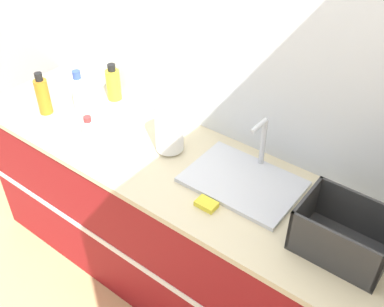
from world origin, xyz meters
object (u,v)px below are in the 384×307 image
bottle_amber (43,96)px  paper_towel_roll (169,127)px  dish_rack (344,236)px  bottle_yellow (113,84)px  bottle_white_spray (89,130)px  sink (244,179)px  bottle_clear (80,93)px

bottle_amber → paper_towel_roll: bearing=11.4°
dish_rack → bottle_amber: size_ratio=1.42×
paper_towel_roll → bottle_amber: paper_towel_roll is taller
bottle_yellow → bottle_amber: 0.38m
bottle_amber → bottle_white_spray: bearing=-5.0°
dish_rack → bottle_white_spray: (-1.26, -0.10, -0.01)m
paper_towel_roll → bottle_yellow: bearing=162.0°
bottle_white_spray → bottle_yellow: 0.41m
paper_towel_roll → bottle_white_spray: paper_towel_roll is taller
paper_towel_roll → bottle_yellow: paper_towel_roll is taller
sink → bottle_white_spray: size_ratio=3.49×
sink → bottle_white_spray: (-0.77, -0.20, 0.04)m
sink → dish_rack: 0.50m
dish_rack → bottle_white_spray: 1.27m
bottle_white_spray → bottle_amber: bottle_amber is taller
dish_rack → bottle_yellow: bearing=169.6°
sink → bottle_yellow: bearing=170.2°
bottle_amber → bottle_clear: bearing=43.8°
paper_towel_roll → sink: bearing=1.7°
sink → bottle_clear: (-1.02, -0.03, 0.09)m
dish_rack → bottle_clear: bearing=177.4°
bottle_yellow → bottle_clear: bottle_clear is taller
bottle_white_spray → bottle_yellow: (-0.20, 0.36, 0.03)m
bottle_white_spray → bottle_amber: (-0.39, 0.03, 0.04)m
bottle_white_spray → bottle_yellow: bearing=118.3°
paper_towel_roll → bottle_white_spray: (-0.36, -0.18, -0.07)m
sink → bottle_amber: bearing=-172.0°
bottle_clear → bottle_white_spray: bearing=-33.8°
sink → dish_rack: (0.49, -0.10, 0.06)m
bottle_white_spray → bottle_clear: 0.30m
paper_towel_roll → bottle_yellow: size_ratio=1.22×
bottle_white_spray → dish_rack: bearing=4.4°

